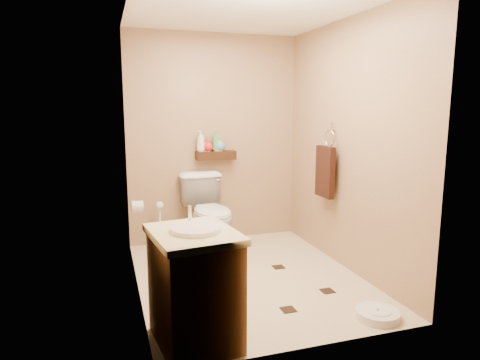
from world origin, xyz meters
name	(u,v)px	position (x,y,z in m)	size (l,w,h in m)	color
ground	(248,277)	(0.00, 0.00, 0.00)	(2.50, 2.50, 0.00)	beige
wall_back	(214,139)	(0.00, 1.25, 1.20)	(2.00, 0.04, 2.40)	#AA7B61
wall_front	(314,168)	(0.00, -1.25, 1.20)	(2.00, 0.04, 2.40)	#AA7B61
wall_left	(133,153)	(-1.00, 0.00, 1.20)	(0.04, 2.50, 2.40)	#AA7B61
wall_right	(347,146)	(1.00, 0.00, 1.20)	(0.04, 2.50, 2.40)	#AA7B61
ceiling	(249,7)	(0.00, 0.00, 2.40)	(2.00, 2.50, 0.02)	white
wall_shelf	(216,155)	(0.00, 1.17, 1.02)	(0.46, 0.14, 0.10)	#331C0D
floor_accents	(254,279)	(0.04, -0.06, 0.00)	(1.25, 1.34, 0.01)	black
toilet	(210,214)	(-0.16, 0.83, 0.42)	(0.47, 0.83, 0.84)	white
vanity	(195,286)	(-0.70, -0.95, 0.40)	(0.60, 0.70, 0.90)	brown
bathroom_scale	(378,314)	(0.67, -1.05, 0.03)	(0.33, 0.33, 0.07)	white
toilet_brush	(160,232)	(-0.68, 1.07, 0.19)	(0.12, 0.12, 0.54)	#18605B
towel_ring	(325,169)	(0.91, 0.25, 0.95)	(0.12, 0.30, 0.76)	silver
toilet_paper	(137,206)	(-0.94, 0.65, 0.60)	(0.12, 0.11, 0.12)	white
bottle_a	(201,141)	(-0.18, 1.17, 1.19)	(0.09, 0.09, 0.24)	white
bottle_b	(208,145)	(-0.10, 1.17, 1.14)	(0.06, 0.07, 0.14)	yellow
bottle_c	(208,145)	(-0.09, 1.17, 1.14)	(0.12, 0.12, 0.15)	red
bottle_d	(216,141)	(0.00, 1.17, 1.19)	(0.09, 0.09, 0.23)	green
bottle_e	(218,143)	(0.03, 1.17, 1.16)	(0.08, 0.08, 0.18)	#FF9F54
bottle_f	(220,144)	(0.05, 1.17, 1.15)	(0.13, 0.13, 0.16)	#5190CB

